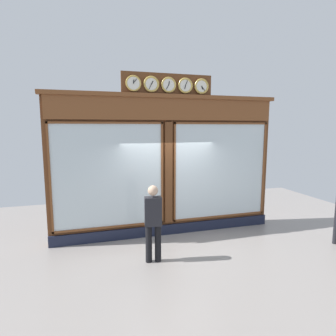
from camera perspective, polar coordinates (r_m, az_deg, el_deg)
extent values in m
plane|color=gray|center=(5.58, 8.96, -23.19)|extent=(14.00, 14.00, 0.00)
cube|color=#5B3319|center=(7.60, -0.32, 0.07)|extent=(6.08, 0.30, 3.64)
cube|color=#191E33|center=(7.86, 0.04, -12.31)|extent=(6.08, 0.08, 0.28)
cube|color=brown|center=(7.36, 0.09, 11.83)|extent=(5.96, 0.08, 0.55)
cube|color=brown|center=(7.40, 0.05, 14.36)|extent=(6.20, 0.20, 0.10)
cube|color=silver|center=(8.04, 10.65, -0.55)|extent=(2.69, 0.02, 2.58)
cube|color=brown|center=(7.93, 10.97, 8.88)|extent=(2.79, 0.04, 0.05)
cube|color=brown|center=(8.32, 10.47, -9.56)|extent=(2.79, 0.04, 0.05)
cube|color=brown|center=(8.73, 18.73, -0.15)|extent=(0.05, 0.04, 2.68)
cube|color=brown|center=(7.50, 1.36, -1.03)|extent=(0.05, 0.04, 2.68)
cube|color=silver|center=(7.18, -11.86, -1.62)|extent=(2.69, 0.02, 2.58)
cube|color=brown|center=(7.06, -12.17, 8.94)|extent=(2.79, 0.04, 0.05)
cube|color=brown|center=(7.50, -11.55, -11.60)|extent=(2.79, 0.04, 0.05)
cube|color=brown|center=(7.19, -22.80, -2.08)|extent=(0.05, 0.04, 2.68)
cube|color=brown|center=(7.40, -1.22, -1.16)|extent=(0.05, 0.04, 2.68)
cube|color=#5B3319|center=(7.45, 0.07, -1.09)|extent=(0.20, 0.10, 2.68)
cube|color=#5B3319|center=(7.48, -0.05, 16.40)|extent=(2.38, 0.06, 0.58)
cylinder|color=white|center=(7.70, 6.80, 16.10)|extent=(0.32, 0.02, 0.32)
torus|color=gold|center=(7.70, 6.81, 16.11)|extent=(0.40, 0.05, 0.40)
cube|color=black|center=(7.69, 6.96, 15.81)|extent=(0.05, 0.01, 0.09)
cube|color=black|center=(7.70, 7.13, 15.70)|extent=(0.09, 0.01, 0.11)
sphere|color=black|center=(7.69, 6.86, 16.12)|extent=(0.02, 0.02, 0.02)
cylinder|color=white|center=(7.54, 3.54, 16.32)|extent=(0.32, 0.02, 0.32)
torus|color=gold|center=(7.54, 3.55, 16.32)|extent=(0.40, 0.05, 0.40)
cube|color=black|center=(7.52, 3.49, 16.02)|extent=(0.04, 0.01, 0.09)
cube|color=black|center=(7.54, 3.78, 16.79)|extent=(0.06, 0.01, 0.13)
sphere|color=black|center=(7.52, 3.59, 16.33)|extent=(0.02, 0.02, 0.02)
cylinder|color=white|center=(7.40, 0.14, 16.48)|extent=(0.32, 0.02, 0.32)
torus|color=gold|center=(7.40, 0.15, 16.49)|extent=(0.39, 0.05, 0.39)
cube|color=black|center=(7.39, 0.23, 16.82)|extent=(0.03, 0.01, 0.09)
cube|color=black|center=(7.37, -0.09, 16.07)|extent=(0.08, 0.01, 0.12)
sphere|color=black|center=(7.38, 0.18, 16.50)|extent=(0.02, 0.02, 0.02)
cylinder|color=white|center=(7.28, -3.39, 16.60)|extent=(0.32, 0.02, 0.32)
torus|color=gold|center=(7.28, -3.38, 16.61)|extent=(0.40, 0.05, 0.40)
cube|color=black|center=(7.28, -3.19, 16.90)|extent=(0.06, 0.01, 0.08)
cube|color=black|center=(7.26, -3.60, 16.16)|extent=(0.07, 0.01, 0.13)
sphere|color=black|center=(7.27, -3.35, 16.62)|extent=(0.02, 0.02, 0.02)
cylinder|color=white|center=(7.20, -7.02, 16.66)|extent=(0.32, 0.02, 0.32)
torus|color=gold|center=(7.19, -7.01, 16.66)|extent=(0.38, 0.04, 0.38)
cube|color=black|center=(7.19, -6.95, 17.01)|extent=(0.03, 0.01, 0.09)
cube|color=black|center=(7.20, -6.66, 17.09)|extent=(0.09, 0.01, 0.11)
sphere|color=black|center=(7.18, -6.99, 16.68)|extent=(0.02, 0.02, 0.02)
cylinder|color=black|center=(6.30, -3.92, -15.04)|extent=(0.14, 0.14, 0.82)
cylinder|color=black|center=(6.32, -2.05, -14.97)|extent=(0.14, 0.14, 0.82)
cube|color=#232328|center=(6.06, -3.03, -8.74)|extent=(0.39, 0.27, 0.62)
sphere|color=tan|center=(5.95, -3.06, -4.59)|extent=(0.22, 0.22, 0.22)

